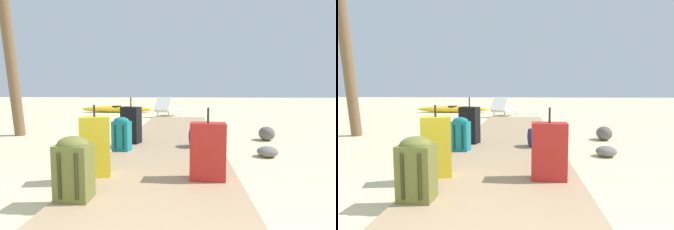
{
  "view_description": "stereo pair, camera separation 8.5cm",
  "coord_description": "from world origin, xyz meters",
  "views": [
    {
      "loc": [
        0.33,
        -0.85,
        1.12
      ],
      "look_at": [
        -0.1,
        5.05,
        0.55
      ],
      "focal_mm": 29.25,
      "sensor_mm": 36.0,
      "label": 1
    },
    {
      "loc": [
        0.24,
        -0.86,
        1.12
      ],
      "look_at": [
        -0.1,
        5.05,
        0.55
      ],
      "focal_mm": 29.25,
      "sensor_mm": 36.0,
      "label": 2
    }
  ],
  "objects": [
    {
      "name": "ground_plane",
      "position": [
        0.0,
        3.68,
        0.0
      ],
      "size": [
        60.0,
        60.0,
        0.0
      ],
      "primitive_type": "plane",
      "color": "beige"
    },
    {
      "name": "boardwalk",
      "position": [
        0.0,
        4.59,
        0.04
      ],
      "size": [
        1.86,
        9.19,
        0.08
      ],
      "primitive_type": "cube",
      "color": "tan",
      "rests_on": "ground"
    },
    {
      "name": "suitcase_yellow",
      "position": [
        -0.76,
        2.27,
        0.44
      ],
      "size": [
        0.39,
        0.31,
        0.85
      ],
      "color": "gold",
      "rests_on": "boardwalk"
    },
    {
      "name": "backpack_olive",
      "position": [
        -0.73,
        1.57,
        0.4
      ],
      "size": [
        0.33,
        0.27,
        0.6
      ],
      "color": "olive",
      "rests_on": "boardwalk"
    },
    {
      "name": "suitcase_black",
      "position": [
        -0.75,
        4.28,
        0.43
      ],
      "size": [
        0.4,
        0.32,
        0.88
      ],
      "color": "black",
      "rests_on": "boardwalk"
    },
    {
      "name": "suitcase_red",
      "position": [
        0.56,
        2.24,
        0.41
      ],
      "size": [
        0.41,
        0.24,
        0.83
      ],
      "color": "red",
      "rests_on": "boardwalk"
    },
    {
      "name": "duffel_bag_navy",
      "position": [
        0.65,
        4.06,
        0.25
      ],
      "size": [
        0.59,
        0.45,
        0.44
      ],
      "color": "navy",
      "rests_on": "boardwalk"
    },
    {
      "name": "backpack_teal",
      "position": [
        -0.78,
        3.63,
        0.38
      ],
      "size": [
        0.33,
        0.25,
        0.57
      ],
      "color": "#197A7F",
      "rests_on": "boardwalk"
    },
    {
      "name": "lounge_chair",
      "position": [
        -0.48,
        10.02,
        0.33
      ],
      "size": [
        1.05,
        1.64,
        0.8
      ],
      "color": "white",
      "rests_on": "ground"
    },
    {
      "name": "kayak",
      "position": [
        -3.0,
        11.82,
        0.15
      ],
      "size": [
        3.34,
        0.62,
        0.31
      ],
      "color": "gold",
      "rests_on": "ground"
    },
    {
      "name": "rock_right_mid",
      "position": [
        2.05,
        5.17,
        0.15
      ],
      "size": [
        0.37,
        0.45,
        0.3
      ],
      "primitive_type": "ellipsoid",
      "rotation": [
        0.0,
        0.0,
        1.49
      ],
      "color": "#5B5651",
      "rests_on": "ground"
    },
    {
      "name": "rock_right_near",
      "position": [
        1.65,
        3.68,
        0.09
      ],
      "size": [
        0.42,
        0.41,
        0.17
      ],
      "primitive_type": "ellipsoid",
      "rotation": [
        0.0,
        0.0,
        1.86
      ],
      "color": "slate",
      "rests_on": "ground"
    }
  ]
}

